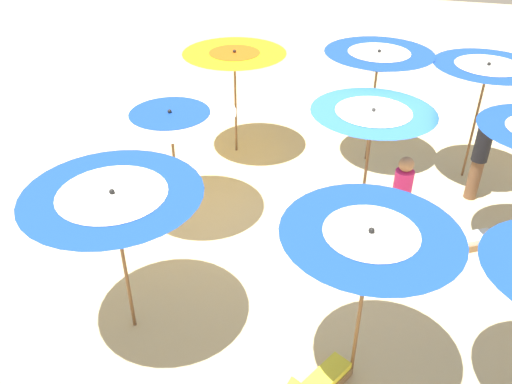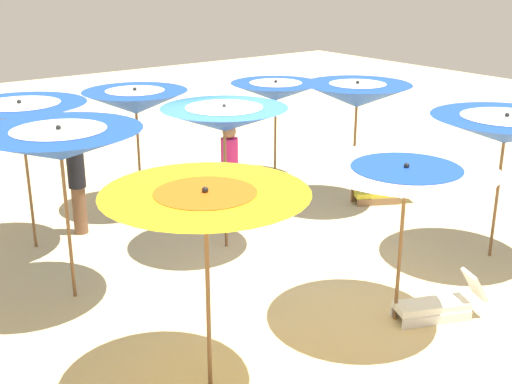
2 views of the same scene
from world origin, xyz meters
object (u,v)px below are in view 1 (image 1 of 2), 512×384
at_px(beach_umbrella_5, 171,123).
at_px(beach_ball, 399,118).
at_px(lounger_0, 318,384).
at_px(beach_umbrella_1, 378,62).
at_px(lounger_1, 153,218).
at_px(beach_umbrella_0, 487,73).
at_px(lounger_2, 465,239).
at_px(beach_umbrella_4, 372,122).
at_px(beachgoer_1, 399,205).
at_px(beachgoer_0, 480,155).
at_px(beach_umbrella_8, 114,206).
at_px(beach_umbrella_7, 369,248).
at_px(beach_umbrella_2, 235,60).

bearing_deg(beach_umbrella_5, beach_ball, 143.80).
bearing_deg(lounger_0, beach_umbrella_1, 28.81).
bearing_deg(lounger_1, beach_umbrella_0, -34.55).
bearing_deg(beach_umbrella_0, lounger_1, -58.14).
height_order(lounger_2, beach_ball, lounger_2).
height_order(beach_umbrella_4, beach_ball, beach_umbrella_4).
relative_size(lounger_0, beachgoer_1, 0.65).
bearing_deg(beach_umbrella_1, lounger_0, 0.32).
height_order(lounger_1, beachgoer_0, beachgoer_0).
distance_m(beach_umbrella_1, beach_umbrella_5, 4.52).
relative_size(lounger_1, beach_ball, 3.67).
xyz_separation_m(beach_umbrella_0, beachgoer_1, (3.09, -1.30, -1.28)).
xyz_separation_m(beach_umbrella_1, lounger_1, (3.65, -3.52, -2.05)).
bearing_deg(lounger_2, beach_umbrella_8, -177.10).
xyz_separation_m(beach_umbrella_5, lounger_1, (0.47, -0.32, -1.73)).
xyz_separation_m(beach_umbrella_7, beachgoer_1, (-2.71, 0.35, -1.14)).
height_order(beach_umbrella_8, lounger_0, beach_umbrella_8).
bearing_deg(beach_umbrella_4, beach_umbrella_8, -42.15).
height_order(beach_umbrella_7, beachgoer_0, beach_umbrella_7).
bearing_deg(lounger_2, beach_umbrella_5, 153.47).
height_order(beach_umbrella_1, beach_umbrella_4, beach_umbrella_1).
xyz_separation_m(beach_umbrella_5, beach_umbrella_8, (2.78, 0.45, 0.18)).
bearing_deg(beach_umbrella_8, lounger_0, 80.78).
distance_m(beach_umbrella_7, beach_umbrella_8, 3.18).
height_order(beach_umbrella_4, beach_umbrella_5, beach_umbrella_4).
xyz_separation_m(beach_umbrella_8, beach_ball, (-7.99, 3.36, -1.94)).
height_order(beachgoer_1, beach_ball, beachgoer_1).
height_order(lounger_0, beach_ball, lounger_0).
relative_size(beach_umbrella_7, lounger_2, 1.98).
xyz_separation_m(beach_umbrella_2, beachgoer_1, (2.87, 3.70, -1.13)).
bearing_deg(lounger_2, beach_umbrella_4, 148.25).
height_order(beach_umbrella_4, beach_umbrella_7, beach_umbrella_4).
height_order(beach_umbrella_0, beachgoer_1, beach_umbrella_0).
bearing_deg(beach_umbrella_5, beach_umbrella_1, 134.67).
relative_size(beach_umbrella_0, beach_umbrella_1, 1.00).
distance_m(beach_umbrella_1, beachgoer_0, 2.72).
relative_size(beach_umbrella_4, beach_umbrella_7, 1.00).
height_order(beach_umbrella_5, lounger_1, beach_umbrella_5).
relative_size(lounger_1, lounger_2, 1.05).
xyz_separation_m(beach_umbrella_4, beach_umbrella_8, (3.21, -2.91, -0.08)).
distance_m(beach_umbrella_4, beachgoer_1, 1.43).
height_order(beach_umbrella_2, lounger_2, beach_umbrella_2).
distance_m(beach_umbrella_7, lounger_0, 2.04).
relative_size(beach_umbrella_4, beach_umbrella_5, 1.07).
distance_m(lounger_1, beachgoer_1, 4.39).
distance_m(beach_umbrella_1, beach_ball, 2.97).
relative_size(beach_umbrella_2, lounger_1, 1.85).
distance_m(beach_umbrella_8, beachgoer_0, 7.06).
bearing_deg(beachgoer_0, lounger_2, 147.43).
bearing_deg(beachgoer_0, lounger_1, 88.42).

